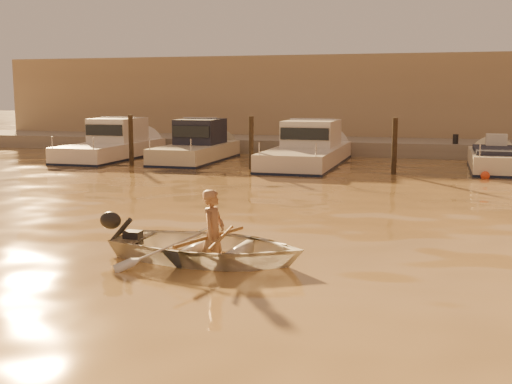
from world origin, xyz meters
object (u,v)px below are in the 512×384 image
(moored_boat_0, at_px, (111,144))
(person, at_px, (213,234))
(dinghy, at_px, (208,247))
(waterfront_building, at_px, (416,101))
(moored_boat_1, at_px, (196,146))
(moored_boat_2, at_px, (308,149))
(moored_boat_3, at_px, (497,164))

(moored_boat_0, bearing_deg, person, -56.08)
(dinghy, distance_m, person, 0.26)
(waterfront_building, bearing_deg, dinghy, -95.32)
(person, height_order, moored_boat_0, moored_boat_0)
(moored_boat_1, xyz_separation_m, moored_boat_2, (4.84, 0.00, 0.00))
(person, bearing_deg, waterfront_building, -1.54)
(dinghy, distance_m, waterfront_building, 26.43)
(moored_boat_0, distance_m, moored_boat_2, 8.82)
(person, height_order, moored_boat_1, moored_boat_1)
(moored_boat_2, relative_size, moored_boat_3, 1.50)
(moored_boat_1, xyz_separation_m, moored_boat_3, (12.04, 0.00, -0.40))
(moored_boat_0, bearing_deg, moored_boat_1, 0.00)
(dinghy, xyz_separation_m, person, (0.10, -0.01, 0.24))
(dinghy, bearing_deg, moored_boat_2, 8.54)
(moored_boat_2, bearing_deg, moored_boat_1, 180.00)
(moored_boat_1, bearing_deg, moored_boat_0, 180.00)
(person, height_order, moored_boat_2, moored_boat_2)
(person, relative_size, moored_boat_0, 0.21)
(moored_boat_0, height_order, waterfront_building, waterfront_building)
(person, xyz_separation_m, moored_boat_2, (-1.43, 15.23, 0.15))
(moored_boat_3, height_order, waterfront_building, waterfront_building)
(person, height_order, waterfront_building, waterfront_building)
(moored_boat_0, distance_m, moored_boat_3, 16.03)
(moored_boat_0, bearing_deg, waterfront_building, 41.16)
(dinghy, xyz_separation_m, moored_boat_2, (-1.33, 15.22, 0.39))
(person, height_order, moored_boat_3, person)
(moored_boat_0, xyz_separation_m, waterfront_building, (12.58, 11.00, 1.77))
(dinghy, bearing_deg, moored_boat_3, -17.55)
(person, bearing_deg, moored_boat_0, 37.48)
(person, xyz_separation_m, moored_boat_1, (-6.26, 15.23, 0.15))
(person, bearing_deg, moored_boat_2, 8.91)
(moored_boat_0, relative_size, waterfront_building, 0.16)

